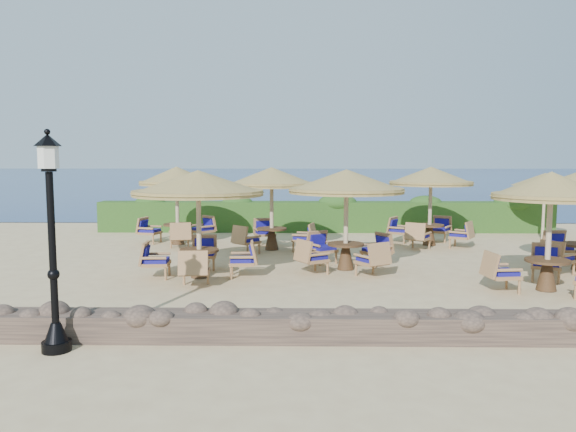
{
  "coord_description": "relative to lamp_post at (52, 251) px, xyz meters",
  "views": [
    {
      "loc": [
        -1.11,
        -15.09,
        2.97
      ],
      "look_at": [
        -1.37,
        0.77,
        1.3
      ],
      "focal_mm": 35.0,
      "sensor_mm": 36.0,
      "label": 1
    }
  ],
  "objects": [
    {
      "name": "ground",
      "position": [
        4.8,
        6.8,
        -1.55
      ],
      "size": [
        120.0,
        120.0,
        0.0
      ],
      "primitive_type": "plane",
      "color": "tan",
      "rests_on": "ground"
    },
    {
      "name": "sea",
      "position": [
        4.8,
        76.8,
        -1.55
      ],
      "size": [
        160.0,
        160.0,
        0.0
      ],
      "primitive_type": "plane",
      "color": "navy",
      "rests_on": "ground"
    },
    {
      "name": "hedge",
      "position": [
        4.8,
        14.0,
        -0.95
      ],
      "size": [
        18.0,
        0.9,
        1.2
      ],
      "primitive_type": "cube",
      "color": "#204315",
      "rests_on": "ground"
    },
    {
      "name": "stone_wall",
      "position": [
        4.8,
        0.6,
        -1.33
      ],
      "size": [
        15.0,
        0.65,
        0.44
      ],
      "primitive_type": "cube",
      "color": "brown",
      "rests_on": "ground"
    },
    {
      "name": "lamp_post",
      "position": [
        0.0,
        0.0,
        0.0
      ],
      "size": [
        0.44,
        0.44,
        3.31
      ],
      "color": "black",
      "rests_on": "ground"
    },
    {
      "name": "extra_parasol",
      "position": [
        12.6,
        12.0,
        0.62
      ],
      "size": [
        2.3,
        2.3,
        2.41
      ],
      "color": "#C8B28D",
      "rests_on": "ground"
    },
    {
      "name": "cafe_set_0",
      "position": [
        1.28,
        5.32,
        0.37
      ],
      "size": [
        3.24,
        3.24,
        2.65
      ],
      "color": "#C8B28D",
      "rests_on": "ground"
    },
    {
      "name": "cafe_set_1",
      "position": [
        4.98,
        6.37,
        0.33
      ],
      "size": [
        3.06,
        3.06,
        2.65
      ],
      "color": "#C8B28D",
      "rests_on": "ground"
    },
    {
      "name": "cafe_set_2",
      "position": [
        9.26,
        4.09,
        0.29
      ],
      "size": [
        2.7,
        2.75,
        2.65
      ],
      "color": "#C8B28D",
      "rests_on": "ground"
    },
    {
      "name": "cafe_set_3",
      "position": [
        -0.38,
        10.62,
        0.29
      ],
      "size": [
        2.71,
        2.71,
        2.65
      ],
      "color": "#C8B28D",
      "rests_on": "ground"
    },
    {
      "name": "cafe_set_4",
      "position": [
        2.88,
        9.53,
        0.36
      ],
      "size": [
        2.85,
        2.85,
        2.65
      ],
      "color": "#C8B28D",
      "rests_on": "ground"
    },
    {
      "name": "cafe_set_5",
      "position": [
        8.16,
        10.54,
        0.27
      ],
      "size": [
        2.79,
        2.79,
        2.65
      ],
      "color": "#C8B28D",
      "rests_on": "ground"
    }
  ]
}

